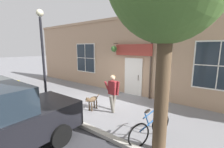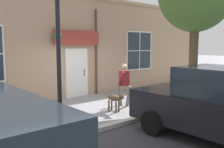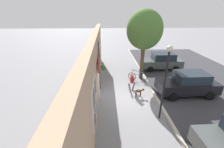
{
  "view_description": "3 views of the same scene",
  "coord_description": "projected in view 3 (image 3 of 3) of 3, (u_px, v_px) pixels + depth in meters",
  "views": [
    {
      "loc": [
        5.14,
        4.35,
        2.66
      ],
      "look_at": [
        -0.58,
        -0.04,
        1.4
      ],
      "focal_mm": 24.0,
      "sensor_mm": 36.0,
      "label": 1
    },
    {
      "loc": [
        7.1,
        -5.41,
        2.26
      ],
      "look_at": [
        -0.64,
        0.99,
        1.08
      ],
      "focal_mm": 40.0,
      "sensor_mm": 36.0,
      "label": 2
    },
    {
      "loc": [
        -1.6,
        -9.54,
        5.92
      ],
      "look_at": [
        -1.12,
        1.81,
        1.04
      ],
      "focal_mm": 24.0,
      "sensor_mm": 36.0,
      "label": 3
    }
  ],
  "objects": [
    {
      "name": "storefront_facade",
      "position": [
        95.0,
        69.0,
        10.2
      ],
      "size": [
        0.95,
        18.0,
        4.42
      ],
      "color": "tan",
      "rests_on": "ground_plane"
    },
    {
      "name": "pedestrian_walking",
      "position": [
        132.0,
        80.0,
        11.48
      ],
      "size": [
        0.63,
        0.55,
        1.58
      ],
      "color": "#6B665B",
      "rests_on": "ground_plane"
    },
    {
      "name": "ground_plane",
      "position": [
        128.0,
        96.0,
        11.16
      ],
      "size": [
        90.0,
        90.0,
        0.0
      ],
      "primitive_type": "plane",
      "color": "gray"
    },
    {
      "name": "parked_car_far_end",
      "position": [
        161.0,
        61.0,
        15.96
      ],
      "size": [
        4.33,
        1.99,
        1.75
      ],
      "color": "#474C4C",
      "rests_on": "ground_plane"
    },
    {
      "name": "dog_on_leash",
      "position": [
        139.0,
        91.0,
        10.95
      ],
      "size": [
        0.97,
        0.29,
        0.67
      ],
      "color": "brown",
      "rests_on": "ground_plane"
    },
    {
      "name": "leaning_bicycle",
      "position": [
        138.0,
        76.0,
        13.62
      ],
      "size": [
        1.67,
        0.56,
        1.01
      ],
      "color": "black",
      "rests_on": "ground_plane"
    },
    {
      "name": "parked_car_mid_block",
      "position": [
        188.0,
        84.0,
        11.1
      ],
      "size": [
        4.33,
        1.99,
        1.75
      ],
      "color": "black",
      "rests_on": "ground_plane"
    },
    {
      "name": "street_lamp",
      "position": [
        166.0,
        73.0,
        7.78
      ],
      "size": [
        0.32,
        0.32,
        4.36
      ],
      "color": "black",
      "rests_on": "ground_plane"
    },
    {
      "name": "street_tree_by_curb",
      "position": [
        144.0,
        31.0,
        12.42
      ],
      "size": [
        3.02,
        2.72,
        6.06
      ],
      "color": "brown",
      "rests_on": "ground_plane"
    },
    {
      "name": "curb_and_road",
      "position": [
        204.0,
        94.0,
        11.38
      ],
      "size": [
        10.1,
        28.0,
        0.12
      ],
      "color": "#B2ADA3",
      "rests_on": "ground_plane"
    }
  ]
}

